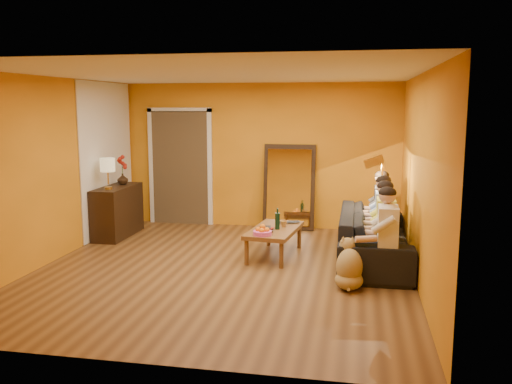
% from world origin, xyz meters
% --- Properties ---
extents(room_shell, '(5.00, 5.50, 2.60)m').
position_xyz_m(room_shell, '(0.00, 0.37, 1.30)').
color(room_shell, brown).
rests_on(room_shell, ground).
extents(white_accent, '(0.02, 1.90, 2.58)m').
position_xyz_m(white_accent, '(-2.48, 1.75, 1.30)').
color(white_accent, white).
rests_on(white_accent, wall_left).
extents(doorway_recess, '(1.06, 0.30, 2.10)m').
position_xyz_m(doorway_recess, '(-1.50, 2.83, 1.05)').
color(doorway_recess, '#3F2D19').
rests_on(doorway_recess, floor).
extents(door_jamb_left, '(0.08, 0.06, 2.20)m').
position_xyz_m(door_jamb_left, '(-2.07, 2.71, 1.05)').
color(door_jamb_left, white).
rests_on(door_jamb_left, wall_back).
extents(door_jamb_right, '(0.08, 0.06, 2.20)m').
position_xyz_m(door_jamb_right, '(-0.93, 2.71, 1.05)').
color(door_jamb_right, white).
rests_on(door_jamb_right, wall_back).
extents(door_header, '(1.22, 0.06, 0.08)m').
position_xyz_m(door_header, '(-1.50, 2.71, 2.12)').
color(door_header, white).
rests_on(door_header, wall_back).
extents(mirror_frame, '(0.92, 0.27, 1.51)m').
position_xyz_m(mirror_frame, '(0.55, 2.63, 0.76)').
color(mirror_frame, black).
rests_on(mirror_frame, floor).
extents(mirror_glass, '(0.78, 0.21, 1.35)m').
position_xyz_m(mirror_glass, '(0.55, 2.59, 0.76)').
color(mirror_glass, white).
rests_on(mirror_glass, mirror_frame).
extents(sideboard, '(0.44, 1.18, 0.85)m').
position_xyz_m(sideboard, '(-2.24, 1.55, 0.42)').
color(sideboard, black).
rests_on(sideboard, floor).
extents(table_lamp, '(0.24, 0.24, 0.51)m').
position_xyz_m(table_lamp, '(-2.24, 1.25, 1.10)').
color(table_lamp, beige).
rests_on(table_lamp, sideboard).
extents(sofa, '(2.45, 0.96, 0.71)m').
position_xyz_m(sofa, '(2.00, 0.83, 0.36)').
color(sofa, black).
rests_on(sofa, floor).
extents(coffee_table, '(0.76, 1.28, 0.42)m').
position_xyz_m(coffee_table, '(0.57, 0.80, 0.21)').
color(coffee_table, brown).
rests_on(coffee_table, floor).
extents(floor_lamp, '(0.30, 0.24, 1.44)m').
position_xyz_m(floor_lamp, '(2.10, 1.28, 0.72)').
color(floor_lamp, gold).
rests_on(floor_lamp, floor).
extents(dog, '(0.34, 0.53, 0.62)m').
position_xyz_m(dog, '(1.68, -0.43, 0.31)').
color(dog, tan).
rests_on(dog, floor).
extents(person_far_left, '(0.70, 0.44, 1.22)m').
position_xyz_m(person_far_left, '(2.13, -0.17, 0.61)').
color(person_far_left, beige).
rests_on(person_far_left, sofa).
extents(person_mid_left, '(0.70, 0.44, 1.22)m').
position_xyz_m(person_mid_left, '(2.13, 0.38, 0.61)').
color(person_mid_left, '#F4F551').
rests_on(person_mid_left, sofa).
extents(person_mid_right, '(0.70, 0.44, 1.22)m').
position_xyz_m(person_mid_right, '(2.13, 0.93, 0.61)').
color(person_mid_right, '#98B4EB').
rests_on(person_mid_right, sofa).
extents(person_far_right, '(0.70, 0.44, 1.22)m').
position_xyz_m(person_far_right, '(2.13, 1.48, 0.61)').
color(person_far_right, '#34343A').
rests_on(person_far_right, sofa).
extents(fruit_bowl, '(0.26, 0.26, 0.16)m').
position_xyz_m(fruit_bowl, '(0.47, 0.35, 0.50)').
color(fruit_bowl, '#EE54B3').
rests_on(fruit_bowl, coffee_table).
extents(wine_bottle, '(0.07, 0.07, 0.31)m').
position_xyz_m(wine_bottle, '(0.62, 0.75, 0.58)').
color(wine_bottle, black).
rests_on(wine_bottle, coffee_table).
extents(tumbler, '(0.12, 0.12, 0.10)m').
position_xyz_m(tumbler, '(0.69, 0.92, 0.47)').
color(tumbler, '#B27F3F').
rests_on(tumbler, coffee_table).
extents(laptop, '(0.37, 0.30, 0.03)m').
position_xyz_m(laptop, '(0.75, 1.15, 0.43)').
color(laptop, black).
rests_on(laptop, coffee_table).
extents(book_lower, '(0.22, 0.28, 0.02)m').
position_xyz_m(book_lower, '(0.39, 0.60, 0.43)').
color(book_lower, black).
rests_on(book_lower, coffee_table).
extents(book_mid, '(0.22, 0.26, 0.02)m').
position_xyz_m(book_mid, '(0.40, 0.61, 0.45)').
color(book_mid, '#A11E12').
rests_on(book_mid, book_lower).
extents(book_upper, '(0.18, 0.23, 0.02)m').
position_xyz_m(book_upper, '(0.39, 0.59, 0.47)').
color(book_upper, black).
rests_on(book_upper, book_mid).
extents(vase, '(0.18, 0.18, 0.19)m').
position_xyz_m(vase, '(-2.24, 1.80, 0.95)').
color(vase, black).
rests_on(vase, sideboard).
extents(flowers, '(0.17, 0.17, 0.51)m').
position_xyz_m(flowers, '(-2.24, 1.80, 1.23)').
color(flowers, '#A11E12').
rests_on(flowers, vase).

